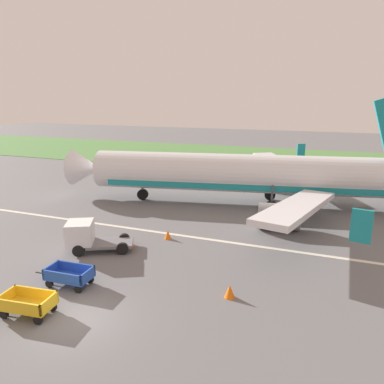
{
  "coord_description": "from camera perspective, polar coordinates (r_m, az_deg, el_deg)",
  "views": [
    {
      "loc": [
        10.54,
        -12.22,
        10.22
      ],
      "look_at": [
        0.24,
        14.58,
        2.8
      ],
      "focal_mm": 34.03,
      "sensor_mm": 36.0,
      "label": 1
    }
  ],
  "objects": [
    {
      "name": "traffic_cone_mid_apron",
      "position": [
        19.95,
        5.93,
        -15.21
      ],
      "size": [
        0.56,
        0.56,
        0.73
      ],
      "primitive_type": "cone",
      "color": "orange",
      "rests_on": "ground"
    },
    {
      "name": "traffic_cone_near_plane",
      "position": [
        26.39,
        -9.56,
        -7.8
      ],
      "size": [
        0.46,
        0.46,
        0.61
      ],
      "primitive_type": "cone",
      "color": "orange",
      "rests_on": "ground"
    },
    {
      "name": "ground_plane",
      "position": [
        19.1,
        -17.52,
        -18.61
      ],
      "size": [
        220.0,
        220.0,
        0.0
      ],
      "primitive_type": "plane",
      "color": "slate"
    },
    {
      "name": "baggage_cart_nearest",
      "position": [
        20.03,
        -24.38,
        -15.62
      ],
      "size": [
        3.61,
        1.69,
        1.07
      ],
      "color": "gold",
      "rests_on": "ground"
    },
    {
      "name": "baggage_cart_second_in_row",
      "position": [
        21.99,
        -18.7,
        -12.27
      ],
      "size": [
        3.58,
        1.53,
        1.07
      ],
      "color": "#234CB2",
      "rests_on": "ground"
    },
    {
      "name": "service_truck_beside_carts",
      "position": [
        26.05,
        -16.05,
        -6.6
      ],
      "size": [
        4.76,
        3.7,
        2.1
      ],
      "color": "slate",
      "rests_on": "ground"
    },
    {
      "name": "grass_strip",
      "position": [
        65.23,
        11.51,
        5.21
      ],
      "size": [
        220.0,
        28.0,
        0.06
      ],
      "primitive_type": "cube",
      "color": "#518442",
      "rests_on": "ground"
    },
    {
      "name": "apron_stripe",
      "position": [
        28.25,
        -2.4,
        -6.72
      ],
      "size": [
        120.0,
        0.36,
        0.01
      ],
      "primitive_type": "cube",
      "color": "silver",
      "rests_on": "ground"
    },
    {
      "name": "airplane",
      "position": [
        35.69,
        10.08,
        2.68
      ],
      "size": [
        37.49,
        30.29,
        11.34
      ],
      "color": "silver",
      "rests_on": "ground"
    },
    {
      "name": "traffic_cone_by_carts",
      "position": [
        27.41,
        -3.81,
        -6.68
      ],
      "size": [
        0.51,
        0.51,
        0.67
      ],
      "primitive_type": "cone",
      "color": "orange",
      "rests_on": "ground"
    }
  ]
}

